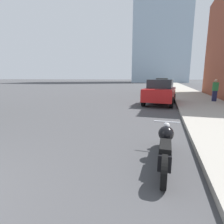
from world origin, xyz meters
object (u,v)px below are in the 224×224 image
Objects in this scene: parked_car_yellow at (162,85)px; pedestrian at (215,90)px; motorcycle at (165,146)px; parked_car_red at (160,92)px; parked_car_white at (162,83)px.

parked_car_yellow is 2.66× the size of pedestrian.
parked_car_red is at bearing 93.43° from motorcycle.
motorcycle is at bearing -89.19° from parked_car_yellow.
pedestrian is at bearing 31.15° from parked_car_red.
parked_car_red is 0.96× the size of parked_car_yellow.
pedestrian is at bearing -73.83° from parked_car_white.
motorcycle is 8.84m from parked_car_red.
pedestrian is (3.45, 10.65, 0.58)m from motorcycle.
pedestrian reaches higher than motorcycle.
parked_car_white is 2.74× the size of pedestrian.
pedestrian is at bearing 73.06° from motorcycle.
parked_car_red is at bearing -154.37° from pedestrian.
parked_car_white is (-0.14, 12.76, -0.05)m from parked_car_yellow.
parked_car_red is 4.24m from pedestrian.
parked_car_yellow is at bearing 96.11° from parked_car_red.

